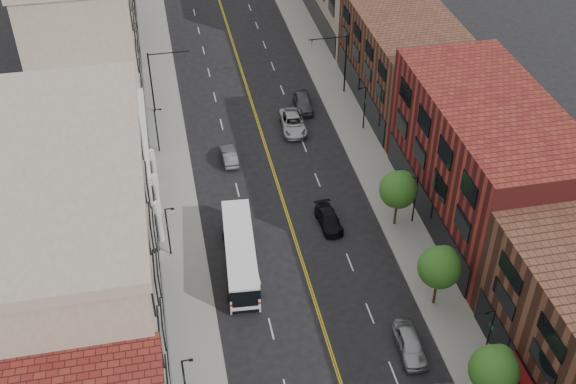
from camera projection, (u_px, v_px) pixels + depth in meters
sidewalk_left at (173, 178)px, 71.32m from camera, size 4.00×110.00×0.15m
sidewalk_right at (367, 155)px, 74.47m from camera, size 4.00×110.00×0.15m
bldg_l_tanoffice at (79, 279)px, 47.74m from camera, size 10.00×22.00×18.00m
bldg_l_white at (94, 179)px, 64.71m from camera, size 10.00×14.00×8.00m
bldg_l_far_a at (87, 44)px, 74.75m from camera, size 10.00×20.00×18.00m
bldg_r_mid at (484, 161)px, 63.44m from camera, size 10.00×22.00×12.00m
bldg_r_far_a at (405, 61)px, 80.26m from camera, size 10.00×20.00×10.00m
tree_r_1 at (495, 368)px, 48.01m from camera, size 3.40×3.40×5.59m
tree_r_2 at (440, 266)px, 55.73m from camera, size 3.40×3.40×5.59m
tree_r_3 at (399, 188)px, 63.45m from camera, size 3.40×3.40×5.59m
lamp_l_1 at (185, 382)px, 48.55m from camera, size 0.81×0.55×5.05m
lamp_l_2 at (168, 229)px, 60.89m from camera, size 0.81×0.55×5.05m
lamp_l_3 at (157, 128)px, 73.24m from camera, size 0.81×0.55×5.05m
lamp_r_1 at (489, 332)px, 52.00m from camera, size 0.81×0.55×5.05m
lamp_r_2 at (415, 197)px, 64.35m from camera, size 0.81×0.55×5.05m
lamp_r_3 at (364, 105)px, 76.70m from camera, size 0.81×0.55×5.05m
signal_mast_left at (157, 75)px, 78.49m from camera, size 4.49×0.18×7.20m
signal_mast_right at (340, 57)px, 81.73m from camera, size 4.49×0.18×7.20m
city_bus at (240, 252)px, 60.52m from camera, size 3.33×11.34×2.88m
car_parked_far at (410, 344)px, 53.89m from camera, size 2.16×4.77×1.59m
car_lane_behind at (229, 156)px, 73.37m from camera, size 1.53×4.06×1.32m
car_lane_a at (329, 219)px, 65.49m from camera, size 2.04×4.51×1.28m
car_lane_b at (293, 123)px, 78.03m from camera, size 2.95×5.82×1.58m
car_lane_c at (303, 102)px, 81.40m from camera, size 2.37×4.98×1.64m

